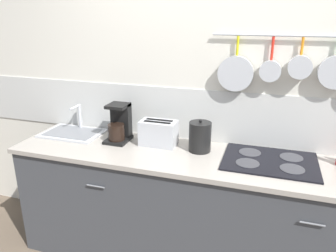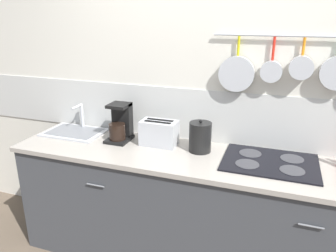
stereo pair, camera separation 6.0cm
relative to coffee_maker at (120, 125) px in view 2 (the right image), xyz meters
name	(u,v)px [view 2 (the right image)]	position (x,y,z in m)	size (l,w,h in m)	color
wall_back	(217,98)	(0.73, 0.23, 0.23)	(7.20, 0.16, 2.60)	silver
cabinet_base	(202,215)	(0.72, -0.12, -0.60)	(2.86, 0.61, 0.89)	#3F4247
countertop	(204,160)	(0.72, -0.12, -0.14)	(2.90, 0.63, 0.03)	#A59E93
sink_basin	(75,131)	(-0.44, 0.01, -0.11)	(0.49, 0.35, 0.23)	#B7BABF
coffee_maker	(120,125)	(0.00, 0.00, 0.00)	(0.17, 0.22, 0.30)	black
toaster	(159,133)	(0.33, 0.00, -0.03)	(0.30, 0.16, 0.20)	#B7BABF
kettle	(200,137)	(0.66, -0.02, -0.01)	(0.16, 0.16, 0.25)	black
cooktop	(270,162)	(1.17, -0.06, -0.12)	(0.63, 0.47, 0.01)	black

